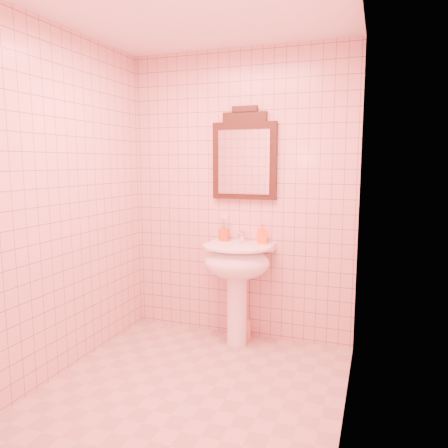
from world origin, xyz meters
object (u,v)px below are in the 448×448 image
at_px(toothbrush_cup, 224,235).
at_px(soap_dispenser, 262,234).
at_px(mirror, 244,157).
at_px(towel, 241,329).
at_px(pedestal_sink, 237,269).

xyz_separation_m(toothbrush_cup, soap_dispenser, (0.35, -0.01, 0.03)).
distance_m(mirror, toothbrush_cup, 0.70).
distance_m(toothbrush_cup, towel, 0.85).
distance_m(toothbrush_cup, soap_dispenser, 0.35).
bearing_deg(toothbrush_cup, soap_dispenser, -1.61).
bearing_deg(pedestal_sink, toothbrush_cup, 137.61).
xyz_separation_m(pedestal_sink, mirror, (-0.00, 0.20, 0.93)).
height_order(mirror, soap_dispenser, mirror).
bearing_deg(towel, pedestal_sink, -92.62).
height_order(pedestal_sink, mirror, mirror).
relative_size(pedestal_sink, soap_dispenser, 5.04).
relative_size(soap_dispenser, towel, 0.92).
bearing_deg(pedestal_sink, soap_dispenser, 39.06).
bearing_deg(towel, soap_dispenser, 11.75).
xyz_separation_m(pedestal_sink, toothbrush_cup, (-0.17, 0.15, 0.26)).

